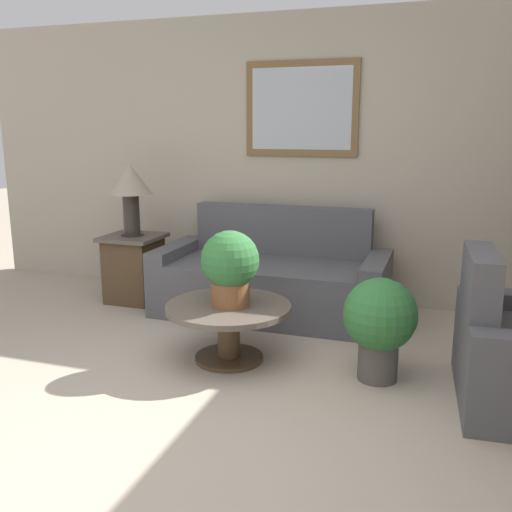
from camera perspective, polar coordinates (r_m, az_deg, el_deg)
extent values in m
plane|color=tan|center=(3.03, -8.53, -19.23)|extent=(20.00, 20.00, 0.00)
cube|color=#B2A893|center=(5.32, 5.43, 9.48)|extent=(6.89, 0.06, 2.60)
cube|color=brown|center=(5.29, 4.55, 14.47)|extent=(1.03, 0.03, 0.84)
cube|color=#B2BCC6|center=(5.28, 4.52, 14.47)|extent=(0.91, 0.01, 0.72)
cube|color=#4C4C51|center=(4.95, 1.47, -3.29)|extent=(1.61, 0.88, 0.46)
cube|color=#4C4C51|center=(5.18, 2.67, 2.60)|extent=(1.61, 0.16, 0.44)
cube|color=#4C4C51|center=(5.26, -7.92, -1.87)|extent=(0.18, 0.88, 0.56)
cube|color=#4C4C51|center=(4.76, 11.87, -3.59)|extent=(0.18, 0.88, 0.56)
cube|color=#4C4C51|center=(3.56, 21.48, -3.04)|extent=(0.20, 0.66, 0.44)
cylinder|color=#4C3823|center=(4.08, -2.71, -10.11)|extent=(0.48, 0.48, 0.03)
cylinder|color=#4C3823|center=(4.01, -2.74, -7.70)|extent=(0.16, 0.16, 0.34)
cylinder|color=brown|center=(3.95, -2.77, -5.15)|extent=(0.87, 0.87, 0.04)
cube|color=#4C3823|center=(5.45, -12.09, -1.38)|extent=(0.43, 0.43, 0.59)
cube|color=brown|center=(5.38, -12.24, 1.84)|extent=(0.51, 0.51, 0.03)
cylinder|color=#2D2823|center=(5.38, -12.25, 2.13)|extent=(0.21, 0.21, 0.02)
cylinder|color=#2D2823|center=(5.35, -12.35, 4.15)|extent=(0.15, 0.15, 0.36)
cone|color=gray|center=(5.31, -12.52, 7.57)|extent=(0.40, 0.40, 0.28)
cylinder|color=brown|center=(3.91, -2.59, -3.74)|extent=(0.27, 0.27, 0.17)
sphere|color=#2D6B33|center=(3.85, -2.62, -0.39)|extent=(0.40, 0.40, 0.40)
cylinder|color=#4C4742|center=(3.82, 12.08, -10.12)|extent=(0.26, 0.26, 0.26)
sphere|color=#2D6B33|center=(3.72, 12.30, -5.74)|extent=(0.47, 0.47, 0.47)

